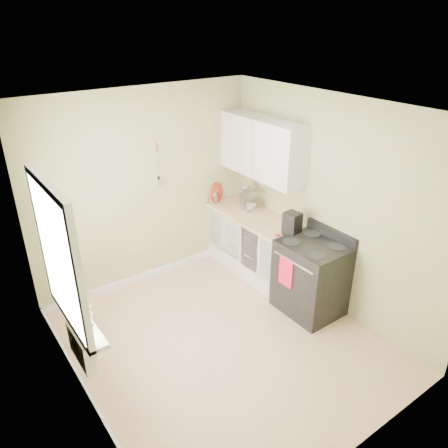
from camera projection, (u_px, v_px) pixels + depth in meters
floor at (224, 343)px, 5.13m from camera, size 3.20×3.60×0.02m
ceiling at (224, 109)px, 3.94m from camera, size 3.20×3.60×0.02m
wall_back at (145, 190)px, 5.85m from camera, size 3.20×0.02×2.70m
wall_left at (70, 294)px, 3.69m from camera, size 0.02×3.60×2.70m
wall_right at (330, 205)px, 5.38m from camera, size 0.02×3.60×2.70m
base_cabinets at (256, 246)px, 6.35m from camera, size 0.60×1.60×0.87m
countertop at (257, 217)px, 6.14m from camera, size 0.64×1.60×0.04m
upper_cabinets at (262, 148)px, 5.86m from camera, size 0.35×1.40×0.80m
window at (58, 258)px, 3.83m from camera, size 0.06×1.14×1.44m
window_sill at (78, 317)px, 4.17m from camera, size 0.18×1.14×0.04m
radiator at (81, 348)px, 4.26m from camera, size 0.12×0.50×0.35m
wall_utensils at (158, 172)px, 5.84m from camera, size 0.02×0.14×0.58m
stove at (311, 277)px, 5.50m from camera, size 0.69×0.78×1.08m
stand_mixer at (249, 200)px, 6.28m from camera, size 0.24×0.32×0.35m
kettle at (214, 197)px, 6.49m from camera, size 0.20×0.12×0.20m
coffee_maker at (292, 225)px, 5.56m from camera, size 0.20×0.22×0.31m
red_tray at (217, 193)px, 6.49m from camera, size 0.32×0.18×0.32m
jar at (278, 237)px, 5.48m from camera, size 0.07×0.07×0.07m
plant_a at (87, 318)px, 3.89m from camera, size 0.18×0.15×0.28m
plant_b at (77, 302)px, 4.08m from camera, size 0.17×0.20×0.31m
plant_c at (69, 291)px, 4.24m from camera, size 0.18×0.18×0.32m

